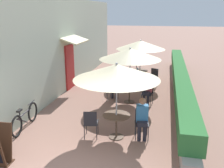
% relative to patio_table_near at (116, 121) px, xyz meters
% --- Properties ---
extents(cafe_facade_wall, '(0.98, 14.46, 4.20)m').
position_rel_patio_table_near_xyz_m(cafe_facade_wall, '(-3.29, 4.96, 1.56)').
color(cafe_facade_wall, '#B2C1AD').
rests_on(cafe_facade_wall, ground_plane).
extents(planter_hedge, '(0.60, 13.46, 1.01)m').
position_rel_patio_table_near_xyz_m(planter_hedge, '(2.01, 4.99, 0.01)').
color(planter_hedge, gray).
rests_on(planter_hedge, ground_plane).
extents(patio_table_near, '(0.81, 0.81, 0.72)m').
position_rel_patio_table_near_xyz_m(patio_table_near, '(0.00, 0.00, 0.00)').
color(patio_table_near, brown).
rests_on(patio_table_near, ground_plane).
extents(patio_umbrella_near, '(2.43, 2.43, 2.26)m').
position_rel_patio_table_near_xyz_m(patio_umbrella_near, '(0.00, 0.00, 1.47)').
color(patio_umbrella_near, '#B7B7BC').
rests_on(patio_umbrella_near, ground_plane).
extents(cafe_chair_near_left, '(0.46, 0.46, 0.87)m').
position_rel_patio_table_near_xyz_m(cafe_chair_near_left, '(0.72, 0.20, -0.01)').
color(cafe_chair_near_left, '#232328').
rests_on(cafe_chair_near_left, ground_plane).
extents(seated_patron_near_left, '(0.38, 0.45, 1.25)m').
position_rel_patio_table_near_xyz_m(seated_patron_near_left, '(0.74, 0.09, 0.16)').
color(seated_patron_near_left, '#23232D').
rests_on(seated_patron_near_left, ground_plane).
extents(cafe_chair_near_right, '(0.46, 0.46, 0.87)m').
position_rel_patio_table_near_xyz_m(cafe_chair_near_right, '(-0.72, -0.20, -0.01)').
color(cafe_chair_near_right, '#232328').
rests_on(cafe_chair_near_right, ground_plane).
extents(patio_table_mid, '(0.81, 0.81, 0.72)m').
position_rel_patio_table_near_xyz_m(patio_table_mid, '(-0.06, 3.04, 0.00)').
color(patio_table_mid, brown).
rests_on(patio_table_mid, ground_plane).
extents(patio_umbrella_mid, '(2.43, 2.43, 2.26)m').
position_rel_patio_table_near_xyz_m(patio_umbrella_mid, '(-0.06, 3.04, 1.47)').
color(patio_umbrella_mid, '#B7B7BC').
rests_on(patio_umbrella_mid, ground_plane).
extents(cafe_chair_mid_left, '(0.46, 0.46, 0.87)m').
position_rel_patio_table_near_xyz_m(cafe_chair_mid_left, '(0.69, 2.98, -0.01)').
color(cafe_chair_mid_left, '#232328').
rests_on(cafe_chair_mid_left, ground_plane).
extents(seated_patron_mid_left, '(0.38, 0.45, 1.25)m').
position_rel_patio_table_near_xyz_m(seated_patron_mid_left, '(0.67, 2.87, 0.16)').
color(seated_patron_mid_left, '#23232D').
rests_on(seated_patron_mid_left, ground_plane).
extents(cafe_chair_mid_right, '(0.46, 0.46, 0.87)m').
position_rel_patio_table_near_xyz_m(cafe_chair_mid_right, '(-0.81, 3.09, -0.01)').
color(cafe_chair_mid_right, '#232328').
rests_on(cafe_chair_mid_right, ground_plane).
extents(seated_patron_mid_right, '(0.38, 0.45, 1.25)m').
position_rel_patio_table_near_xyz_m(seated_patron_mid_right, '(-0.79, 3.20, 0.16)').
color(seated_patron_mid_right, '#23232D').
rests_on(seated_patron_mid_right, ground_plane).
extents(coffee_cup_mid, '(0.07, 0.07, 0.09)m').
position_rel_patio_table_near_xyz_m(coffee_cup_mid, '(-0.13, 3.05, 0.23)').
color(coffee_cup_mid, white).
rests_on(coffee_cup_mid, patio_table_mid).
extents(patio_table_far, '(0.81, 0.81, 0.72)m').
position_rel_patio_table_near_xyz_m(patio_table_far, '(0.06, 5.82, 0.00)').
color(patio_table_far, brown).
rests_on(patio_table_far, ground_plane).
extents(patio_umbrella_far, '(2.43, 2.43, 2.26)m').
position_rel_patio_table_near_xyz_m(patio_umbrella_far, '(0.06, 5.82, 1.47)').
color(patio_umbrella_far, '#B7B7BC').
rests_on(patio_umbrella_far, ground_plane).
extents(cafe_chair_far_left, '(0.53, 0.53, 0.87)m').
position_rel_patio_table_near_xyz_m(cafe_chair_far_left, '(0.77, 5.59, -0.01)').
color(cafe_chair_far_left, '#232328').
rests_on(cafe_chair_far_left, ground_plane).
extents(cafe_chair_far_right, '(0.44, 0.44, 0.87)m').
position_rel_patio_table_near_xyz_m(cafe_chair_far_right, '(-0.09, 6.55, -0.01)').
color(cafe_chair_far_right, '#232328').
rests_on(cafe_chair_far_right, ground_plane).
extents(cafe_chair_far_back, '(0.56, 0.56, 0.87)m').
position_rel_patio_table_near_xyz_m(cafe_chair_far_back, '(-0.50, 5.33, -0.01)').
color(cafe_chair_far_back, '#232328').
rests_on(cafe_chair_far_back, ground_plane).
extents(coffee_cup_far, '(0.07, 0.07, 0.09)m').
position_rel_patio_table_near_xyz_m(coffee_cup_far, '(-0.07, 5.94, 0.23)').
color(coffee_cup_far, teal).
rests_on(coffee_cup_far, patio_table_far).
extents(bicycle_leaning, '(0.22, 1.78, 0.76)m').
position_rel_patio_table_near_xyz_m(bicycle_leaning, '(-2.94, -0.04, -0.18)').
color(bicycle_leaning, black).
rests_on(bicycle_leaning, ground_plane).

